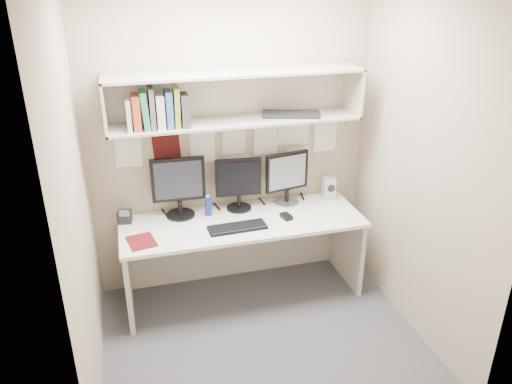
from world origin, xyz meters
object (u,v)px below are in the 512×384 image
object	(u,v)px
monitor_left	(178,185)
monitor_right	(287,176)
speaker	(329,188)
monitor_center	(238,182)
desk	(243,257)
keyboard	(237,227)
maroon_notebook	(142,241)
desk_phone	(125,217)

from	to	relation	value
monitor_left	monitor_right	size ratio (longest dim) A/B	1.10
monitor_left	speaker	world-z (taller)	monitor_left
monitor_center	speaker	xyz separation A→B (m)	(0.83, -0.01, -0.15)
desk	monitor_left	bearing A→B (deg)	155.65
monitor_center	keyboard	xyz separation A→B (m)	(-0.10, -0.36, -0.24)
monitor_right	speaker	xyz separation A→B (m)	(0.40, -0.01, -0.15)
keyboard	monitor_center	bearing A→B (deg)	72.54
desk	maroon_notebook	xyz separation A→B (m)	(-0.83, -0.16, 0.37)
monitor_left	maroon_notebook	bearing A→B (deg)	-129.90
maroon_notebook	desk	bearing A→B (deg)	0.04
monitor_left	desk_phone	distance (m)	0.51
maroon_notebook	desk_phone	bearing A→B (deg)	95.64
keyboard	speaker	bearing A→B (deg)	18.39
monitor_left	monitor_right	xyz separation A→B (m)	(0.94, 0.00, -0.02)
speaker	maroon_notebook	xyz separation A→B (m)	(-1.69, -0.37, -0.09)
desk_phone	desk	bearing A→B (deg)	-2.88
desk	keyboard	bearing A→B (deg)	-117.99
monitor_right	speaker	distance (m)	0.43
keyboard	monitor_right	bearing A→B (deg)	31.95
desk	keyboard	world-z (taller)	keyboard
monitor_left	keyboard	world-z (taller)	monitor_left
monitor_left	maroon_notebook	distance (m)	0.58
monitor_right	keyboard	distance (m)	0.69
desk	speaker	size ratio (longest dim) A/B	10.04
monitor_left	speaker	distance (m)	1.35
monitor_right	keyboard	bearing A→B (deg)	-156.87
monitor_left	monitor_center	distance (m)	0.51
monitor_center	speaker	world-z (taller)	monitor_center
speaker	keyboard	bearing A→B (deg)	-154.95
desk_phone	speaker	bearing A→B (deg)	9.58
maroon_notebook	monitor_center	bearing A→B (deg)	13.09
monitor_center	desk_phone	size ratio (longest dim) A/B	3.41
maroon_notebook	desk_phone	size ratio (longest dim) A/B	1.76
keyboard	speaker	world-z (taller)	speaker
desk	desk_phone	world-z (taller)	desk_phone
speaker	maroon_notebook	world-z (taller)	speaker
monitor_left	keyboard	xyz separation A→B (m)	(0.41, -0.36, -0.26)
monitor_center	monitor_right	bearing A→B (deg)	4.73
desk	speaker	xyz separation A→B (m)	(0.86, 0.21, 0.46)
speaker	desk	bearing A→B (deg)	-161.94
desk	monitor_center	distance (m)	0.65
monitor_left	maroon_notebook	size ratio (longest dim) A/B	2.18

